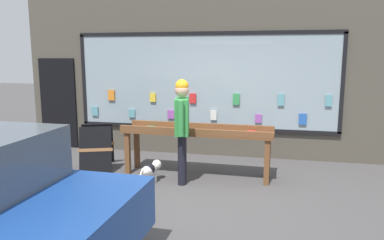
{
  "coord_description": "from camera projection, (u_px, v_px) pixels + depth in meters",
  "views": [
    {
      "loc": [
        1.33,
        -5.6,
        2.18
      ],
      "look_at": [
        -0.05,
        0.66,
        1.06
      ],
      "focal_mm": 35.0,
      "sensor_mm": 36.0,
      "label": 1
    }
  ],
  "objects": [
    {
      "name": "ground_plane",
      "position": [
        186.0,
        191.0,
        6.04
      ],
      "size": [
        40.0,
        40.0,
        0.0
      ],
      "primitive_type": "plane",
      "color": "#474444"
    },
    {
      "name": "person_browsing",
      "position": [
        182.0,
        122.0,
        6.27
      ],
      "size": [
        0.3,
        0.68,
        1.78
      ],
      "rotation": [
        0.0,
        0.0,
        1.75
      ],
      "color": "black",
      "rests_on": "ground_plane"
    },
    {
      "name": "display_table_main",
      "position": [
        197.0,
        135.0,
        6.74
      ],
      "size": [
        2.74,
        0.68,
        0.92
      ],
      "color": "brown",
      "rests_on": "ground_plane"
    },
    {
      "name": "small_dog",
      "position": [
        151.0,
        169.0,
        6.41
      ],
      "size": [
        0.29,
        0.56,
        0.36
      ],
      "rotation": [
        0.0,
        0.0,
        1.28
      ],
      "color": "white",
      "rests_on": "ground_plane"
    },
    {
      "name": "shopfront_facade",
      "position": [
        209.0,
        73.0,
        8.04
      ],
      "size": [
        8.54,
        0.29,
        3.62
      ],
      "color": "#4C473D",
      "rests_on": "ground_plane"
    },
    {
      "name": "sandwich_board_sign",
      "position": [
        97.0,
        147.0,
        7.2
      ],
      "size": [
        0.83,
        0.96,
        0.84
      ],
      "rotation": [
        0.0,
        0.0,
        0.36
      ],
      "color": "black",
      "rests_on": "ground_plane"
    }
  ]
}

